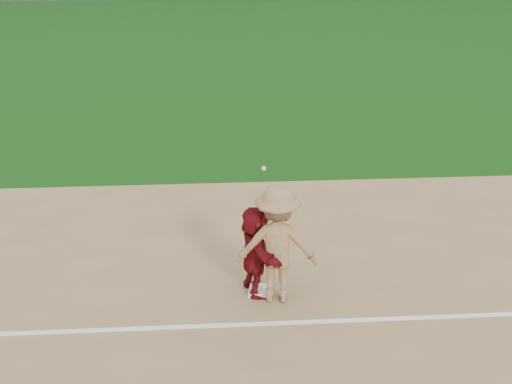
{
  "coord_description": "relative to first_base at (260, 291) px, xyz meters",
  "views": [
    {
      "loc": [
        -0.71,
        -9.23,
        6.02
      ],
      "look_at": [
        0.0,
        1.5,
        1.3
      ],
      "focal_mm": 45.0,
      "sensor_mm": 36.0,
      "label": 1
    }
  ],
  "objects": [
    {
      "name": "ground",
      "position": [
        0.03,
        -0.11,
        -0.06
      ],
      "size": [
        160.0,
        160.0,
        0.0
      ],
      "primitive_type": "plane",
      "color": "#11430D",
      "rests_on": "ground"
    },
    {
      "name": "first_base",
      "position": [
        0.0,
        0.0,
        0.0
      ],
      "size": [
        0.42,
        0.42,
        0.08
      ],
      "primitive_type": "cube",
      "rotation": [
        0.0,
        0.0,
        -0.15
      ],
      "color": "white",
      "rests_on": "infield_dirt"
    },
    {
      "name": "foul_line",
      "position": [
        0.03,
        -0.91,
        -0.04
      ],
      "size": [
        60.0,
        0.1,
        0.01
      ],
      "primitive_type": "cube",
      "color": "white",
      "rests_on": "infield_dirt"
    },
    {
      "name": "first_base_play",
      "position": [
        0.27,
        -0.17,
        0.98
      ],
      "size": [
        1.4,
        0.92,
        2.39
      ],
      "color": "gray",
      "rests_on": "infield_dirt"
    },
    {
      "name": "base_runner",
      "position": [
        -0.07,
        0.05,
        0.76
      ],
      "size": [
        0.83,
        1.56,
        1.6
      ],
      "primitive_type": "imported",
      "rotation": [
        0.0,
        0.0,
        1.83
      ],
      "color": "maroon",
      "rests_on": "infield_dirt"
    }
  ]
}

